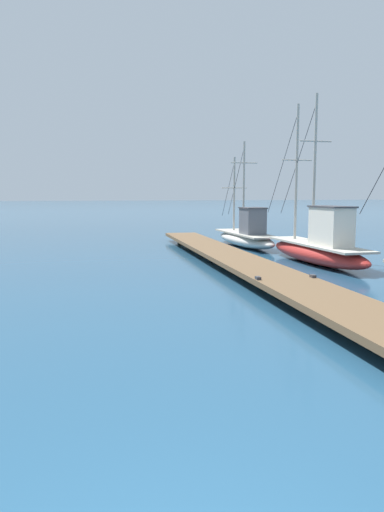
{
  "coord_description": "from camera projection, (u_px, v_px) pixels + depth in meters",
  "views": [
    {
      "loc": [
        -0.6,
        -2.41,
        2.76
      ],
      "look_at": [
        2.38,
        7.73,
        1.4
      ],
      "focal_mm": 34.04,
      "sensor_mm": 36.0,
      "label": 1
    }
  ],
  "objects": [
    {
      "name": "fishing_boat_2",
      "position": [
        246.0,
        235.0,
        25.41
      ],
      "size": [
        1.87,
        7.4,
        5.48
      ],
      "color": "silver",
      "rests_on": "ground"
    },
    {
      "name": "fishing_boat_1",
      "position": [
        319.0,
        246.0,
        19.09
      ],
      "size": [
        1.81,
        8.53,
        6.66
      ],
      "color": "#AD2823",
      "rests_on": "ground"
    },
    {
      "name": "floating_dock",
      "position": [
        237.0,
        260.0,
        17.8
      ],
      "size": [
        3.69,
        23.4,
        0.53
      ],
      "color": "brown",
      "rests_on": "ground"
    }
  ]
}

